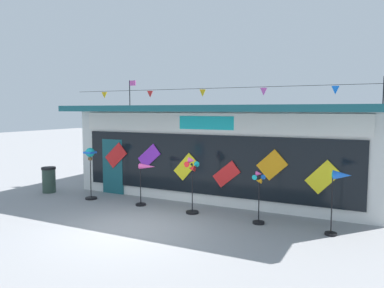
{
  "coord_description": "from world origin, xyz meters",
  "views": [
    {
      "loc": [
        5.7,
        -7.87,
        3.08
      ],
      "look_at": [
        0.38,
        2.65,
        2.0
      ],
      "focal_mm": 35.15,
      "sensor_mm": 36.0,
      "label": 1
    }
  ],
  "objects_px": {
    "wind_spinner_far_left": "(90,162)",
    "trash_bin": "(49,180)",
    "wind_spinner_center_right": "(259,194)",
    "wind_spinner_center_left": "(192,178)",
    "wind_spinner_left": "(145,177)",
    "wind_spinner_right": "(339,187)",
    "kite_shop_building": "(236,147)"
  },
  "relations": [
    {
      "from": "wind_spinner_far_left",
      "to": "trash_bin",
      "type": "distance_m",
      "value": 2.28
    },
    {
      "from": "wind_spinner_center_right",
      "to": "wind_spinner_far_left",
      "type": "bearing_deg",
      "value": 178.63
    },
    {
      "from": "wind_spinner_center_left",
      "to": "trash_bin",
      "type": "height_order",
      "value": "wind_spinner_center_left"
    },
    {
      "from": "wind_spinner_left",
      "to": "wind_spinner_right",
      "type": "relative_size",
      "value": 0.85
    },
    {
      "from": "wind_spinner_center_right",
      "to": "trash_bin",
      "type": "distance_m",
      "value": 8.13
    },
    {
      "from": "wind_spinner_center_left",
      "to": "wind_spinner_right",
      "type": "distance_m",
      "value": 4.09
    },
    {
      "from": "wind_spinner_center_left",
      "to": "wind_spinner_center_right",
      "type": "height_order",
      "value": "wind_spinner_center_left"
    },
    {
      "from": "wind_spinner_center_right",
      "to": "trash_bin",
      "type": "xyz_separation_m",
      "value": [
        -8.12,
        0.26,
        -0.35
      ]
    },
    {
      "from": "wind_spinner_center_left",
      "to": "wind_spinner_center_right",
      "type": "xyz_separation_m",
      "value": [
        2.06,
        -0.1,
        -0.22
      ]
    },
    {
      "from": "wind_spinner_far_left",
      "to": "trash_bin",
      "type": "relative_size",
      "value": 1.88
    },
    {
      "from": "wind_spinner_center_left",
      "to": "wind_spinner_right",
      "type": "bearing_deg",
      "value": -2.41
    },
    {
      "from": "kite_shop_building",
      "to": "wind_spinner_right",
      "type": "distance_m",
      "value": 5.76
    },
    {
      "from": "kite_shop_building",
      "to": "wind_spinner_center_left",
      "type": "height_order",
      "value": "kite_shop_building"
    },
    {
      "from": "wind_spinner_left",
      "to": "wind_spinner_center_right",
      "type": "relative_size",
      "value": 0.96
    },
    {
      "from": "wind_spinner_right",
      "to": "trash_bin",
      "type": "relative_size",
      "value": 1.71
    },
    {
      "from": "kite_shop_building",
      "to": "wind_spinner_far_left",
      "type": "bearing_deg",
      "value": -135.8
    },
    {
      "from": "wind_spinner_left",
      "to": "wind_spinner_center_left",
      "type": "bearing_deg",
      "value": -3.23
    },
    {
      "from": "wind_spinner_far_left",
      "to": "wind_spinner_center_right",
      "type": "distance_m",
      "value": 6.01
    },
    {
      "from": "wind_spinner_left",
      "to": "trash_bin",
      "type": "distance_m",
      "value": 4.37
    },
    {
      "from": "kite_shop_building",
      "to": "wind_spinner_right",
      "type": "xyz_separation_m",
      "value": [
        4.13,
        -3.99,
        -0.42
      ]
    },
    {
      "from": "kite_shop_building",
      "to": "wind_spinner_left",
      "type": "xyz_separation_m",
      "value": [
        -1.67,
        -3.72,
        -0.67
      ]
    },
    {
      "from": "wind_spinner_center_right",
      "to": "wind_spinner_right",
      "type": "bearing_deg",
      "value": -2.01
    },
    {
      "from": "kite_shop_building",
      "to": "trash_bin",
      "type": "bearing_deg",
      "value": -148.66
    },
    {
      "from": "wind_spinner_left",
      "to": "wind_spinner_center_right",
      "type": "height_order",
      "value": "wind_spinner_center_right"
    },
    {
      "from": "wind_spinner_left",
      "to": "wind_spinner_center_left",
      "type": "distance_m",
      "value": 1.72
    },
    {
      "from": "wind_spinner_center_right",
      "to": "wind_spinner_center_left",
      "type": "bearing_deg",
      "value": 177.2
    },
    {
      "from": "wind_spinner_center_left",
      "to": "wind_spinner_right",
      "type": "height_order",
      "value": "wind_spinner_center_left"
    },
    {
      "from": "trash_bin",
      "to": "wind_spinner_center_right",
      "type": "bearing_deg",
      "value": -1.8
    },
    {
      "from": "kite_shop_building",
      "to": "wind_spinner_far_left",
      "type": "distance_m",
      "value": 5.42
    },
    {
      "from": "trash_bin",
      "to": "wind_spinner_center_left",
      "type": "bearing_deg",
      "value": -1.46
    },
    {
      "from": "kite_shop_building",
      "to": "wind_spinner_far_left",
      "type": "height_order",
      "value": "kite_shop_building"
    },
    {
      "from": "kite_shop_building",
      "to": "wind_spinner_center_left",
      "type": "distance_m",
      "value": 3.86
    }
  ]
}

